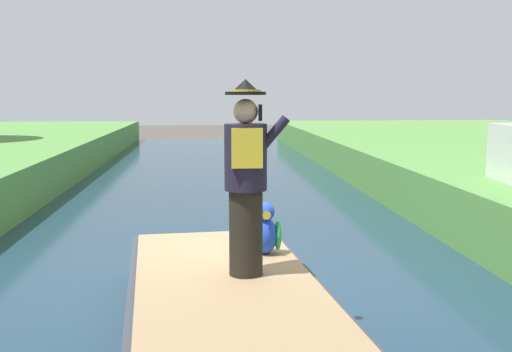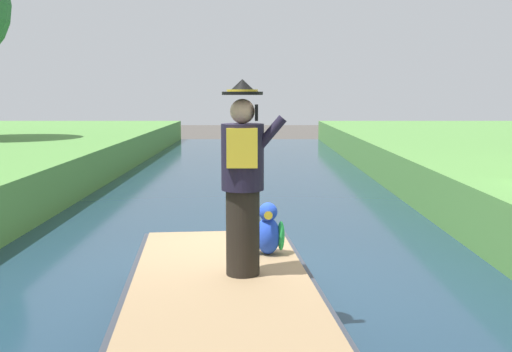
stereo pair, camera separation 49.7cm
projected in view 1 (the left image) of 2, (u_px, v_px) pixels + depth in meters
ground_plane at (222, 298)px, 7.20m from camera, size 80.00×80.00×0.00m
canal_water at (222, 294)px, 7.19m from camera, size 7.09×48.00×0.10m
boat at (226, 310)px, 5.67m from camera, size 2.18×4.35×0.61m
person_pirate at (246, 179)px, 5.62m from camera, size 0.61×0.42×1.85m
parrot_plush at (265, 232)px, 6.46m from camera, size 0.36×0.35×0.57m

